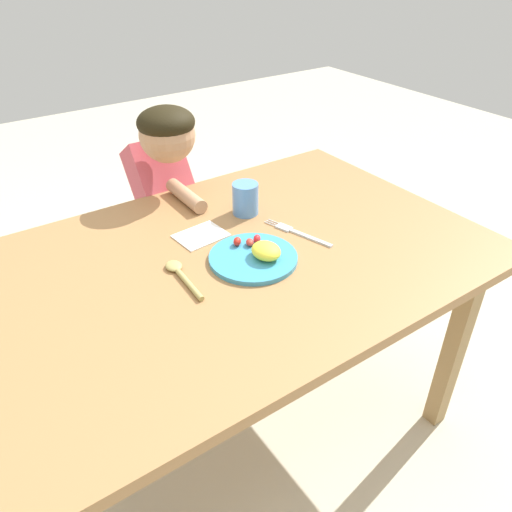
# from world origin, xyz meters

# --- Properties ---
(ground_plane) EXTENTS (8.00, 8.00, 0.00)m
(ground_plane) POSITION_xyz_m (0.00, 0.00, 0.00)
(ground_plane) COLOR beige
(dining_table) EXTENTS (1.47, 0.94, 0.74)m
(dining_table) POSITION_xyz_m (0.00, 0.00, 0.66)
(dining_table) COLOR #9F7042
(dining_table) RESTS_ON ground_plane
(plate) EXTENTS (0.24, 0.24, 0.05)m
(plate) POSITION_xyz_m (0.06, -0.05, 0.75)
(plate) COLOR #3A91BC
(plate) RESTS_ON dining_table
(fork) EXTENTS (0.08, 0.23, 0.01)m
(fork) POSITION_xyz_m (0.24, -0.01, 0.74)
(fork) COLOR silver
(fork) RESTS_ON dining_table
(spoon) EXTENTS (0.05, 0.19, 0.02)m
(spoon) POSITION_xyz_m (-0.14, -0.01, 0.75)
(spoon) COLOR tan
(spoon) RESTS_ON dining_table
(drinking_cup) EXTENTS (0.08, 0.08, 0.10)m
(drinking_cup) POSITION_xyz_m (0.19, 0.18, 0.79)
(drinking_cup) COLOR #558BD1
(drinking_cup) RESTS_ON dining_table
(person) EXTENTS (0.19, 0.44, 1.03)m
(person) POSITION_xyz_m (0.07, 0.55, 0.58)
(person) COLOR #4E4F59
(person) RESTS_ON ground_plane
(napkin) EXTENTS (0.15, 0.12, 0.00)m
(napkin) POSITION_xyz_m (0.00, 0.14, 0.74)
(napkin) COLOR white
(napkin) RESTS_ON dining_table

